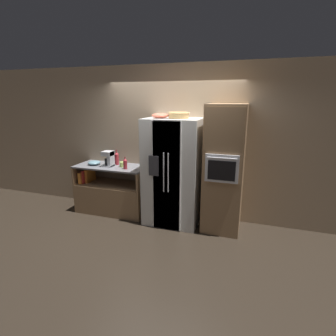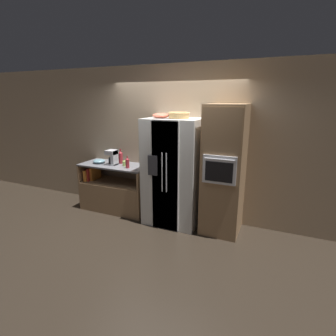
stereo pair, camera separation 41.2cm
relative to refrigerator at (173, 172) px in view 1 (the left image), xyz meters
name	(u,v)px [view 1 (the left image)]	position (x,y,z in m)	size (l,w,h in m)	color
ground_plane	(165,222)	(-0.12, -0.09, -0.94)	(20.00, 20.00, 0.00)	black
wall_back	(173,143)	(-0.12, 0.40, 0.46)	(12.00, 0.06, 2.80)	tan
counter_left	(112,195)	(-1.28, 0.05, -0.59)	(1.39, 0.63, 0.94)	#93704C
refrigerator	(173,172)	(0.00, 0.00, 0.00)	(0.96, 0.76, 1.88)	silver
wall_oven	(224,169)	(0.88, 0.03, 0.12)	(0.62, 0.74, 2.12)	#93704C
wicker_basket	(179,115)	(0.10, -0.01, 1.00)	(0.35, 0.35, 0.10)	tan
fruit_bowl	(160,116)	(-0.22, -0.03, 0.98)	(0.29, 0.29, 0.08)	#DB664C
bottle_tall	(117,158)	(-1.21, 0.17, 0.13)	(0.08, 0.08, 0.29)	maroon
bottle_short	(125,164)	(-0.89, -0.07, 0.10)	(0.07, 0.07, 0.23)	maroon
mug	(122,164)	(-1.02, 0.04, 0.05)	(0.12, 0.08, 0.10)	#B2D166
mixing_bowl	(94,163)	(-1.62, 0.02, 0.04)	(0.24, 0.24, 0.08)	#668C99
coffee_maker	(109,158)	(-1.28, 0.01, 0.16)	(0.19, 0.20, 0.29)	#B2B2B7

